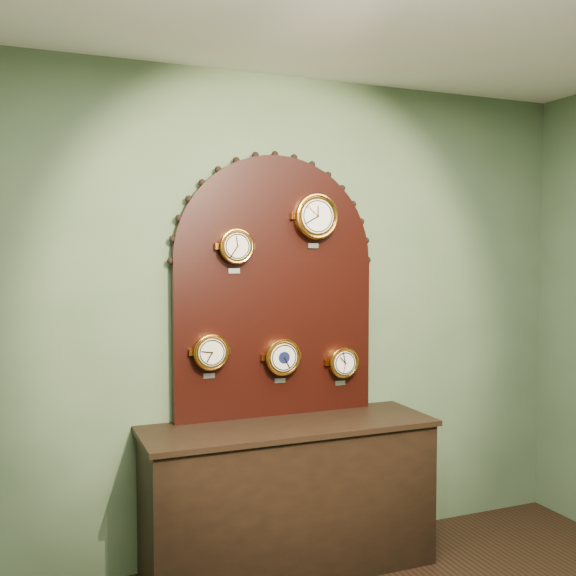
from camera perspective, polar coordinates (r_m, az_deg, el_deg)
name	(u,v)px	position (r m, az deg, el deg)	size (l,w,h in m)	color
wall_back	(272,316)	(3.88, -1.38, -2.47)	(4.00, 4.00, 0.00)	#4D6444
shop_counter	(289,500)	(3.87, 0.12, -17.76)	(1.60, 0.50, 0.80)	black
display_board	(275,278)	(3.82, -1.12, 0.84)	(1.26, 0.06, 1.53)	black
roman_clock	(236,246)	(3.67, -4.53, 3.60)	(0.20, 0.08, 0.25)	orange
arabic_clock	(316,217)	(3.85, 2.40, 6.17)	(0.27, 0.08, 0.32)	orange
hygrometer	(210,352)	(3.67, -6.70, -5.48)	(0.20, 0.08, 0.25)	orange
barometer	(282,357)	(3.81, -0.52, -5.95)	(0.21, 0.08, 0.26)	orange
tide_clock	(343,362)	(3.97, 4.73, -6.40)	(0.19, 0.08, 0.24)	orange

